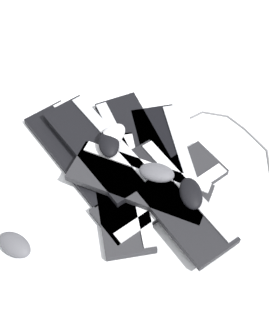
% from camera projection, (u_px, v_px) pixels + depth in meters
% --- Properties ---
extents(ground_plane, '(3.20, 3.20, 0.00)m').
position_uv_depth(ground_plane, '(127.00, 169.00, 1.53)').
color(ground_plane, white).
extents(keyboard_0, '(0.41, 0.43, 0.03)m').
position_uv_depth(keyboard_0, '(78.00, 151.00, 1.55)').
color(keyboard_0, black).
rests_on(keyboard_0, ground).
extents(keyboard_1, '(0.26, 0.46, 0.03)m').
position_uv_depth(keyboard_1, '(121.00, 191.00, 1.47)').
color(keyboard_1, '#232326').
rests_on(keyboard_1, ground).
extents(keyboard_2, '(0.43, 0.41, 0.03)m').
position_uv_depth(keyboard_2, '(161.00, 192.00, 1.46)').
color(keyboard_2, '#232326').
rests_on(keyboard_2, ground).
extents(keyboard_3, '(0.27, 0.46, 0.03)m').
position_uv_depth(keyboard_3, '(167.00, 158.00, 1.54)').
color(keyboard_3, black).
rests_on(keyboard_3, ground).
extents(keyboard_4, '(0.34, 0.46, 0.03)m').
position_uv_depth(keyboard_4, '(137.00, 145.00, 1.57)').
color(keyboard_4, black).
rests_on(keyboard_4, ground).
extents(keyboard_5, '(0.46, 0.28, 0.03)m').
position_uv_depth(keyboard_5, '(140.00, 182.00, 1.45)').
color(keyboard_5, '#232326').
rests_on(keyboard_5, keyboard_1).
extents(keyboard_6, '(0.40, 0.43, 0.03)m').
position_uv_depth(keyboard_6, '(173.00, 199.00, 1.41)').
color(keyboard_6, black).
rests_on(keyboard_6, keyboard_2).
extents(keyboard_7, '(0.40, 0.43, 0.03)m').
position_uv_depth(keyboard_7, '(98.00, 146.00, 1.53)').
color(keyboard_7, black).
rests_on(keyboard_7, keyboard_0).
extents(mouse_0, '(0.11, 0.13, 0.04)m').
position_uv_depth(mouse_0, '(112.00, 136.00, 1.51)').
color(mouse_0, silver).
rests_on(mouse_0, keyboard_7).
extents(mouse_1, '(0.12, 0.08, 0.04)m').
position_uv_depth(mouse_1, '(157.00, 173.00, 1.43)').
color(mouse_1, '#4C4C51').
rests_on(mouse_1, keyboard_5).
extents(mouse_2, '(0.09, 0.12, 0.04)m').
position_uv_depth(mouse_2, '(191.00, 193.00, 1.38)').
color(mouse_2, black).
rests_on(mouse_2, keyboard_6).
extents(mouse_3, '(0.09, 0.12, 0.04)m').
position_uv_depth(mouse_3, '(109.00, 143.00, 1.49)').
color(mouse_3, black).
rests_on(mouse_3, keyboard_7).
extents(mouse_4, '(0.13, 0.11, 0.04)m').
position_uv_depth(mouse_4, '(15.00, 245.00, 1.35)').
color(mouse_4, '#4C4C51').
rests_on(mouse_4, ground).
extents(cable_0, '(0.35, 0.58, 0.01)m').
position_uv_depth(cable_0, '(260.00, 169.00, 1.52)').
color(cable_0, '#59595B').
rests_on(cable_0, ground).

